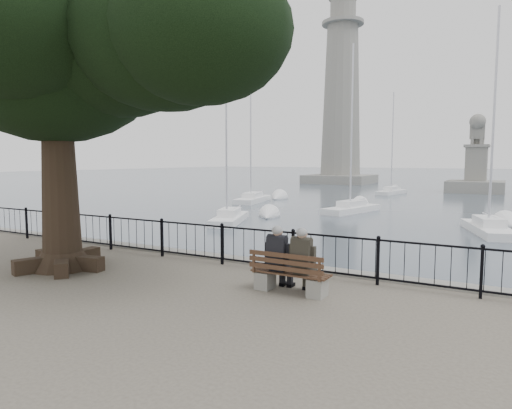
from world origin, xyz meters
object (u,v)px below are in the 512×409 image
Objects in this scene: lighthouse at (341,103)px; lion_monument at (476,173)px; bench at (290,279)px; tree at (80,40)px; person_left at (280,260)px; person_right at (304,263)px.

lighthouse is 25.51m from lion_monument.
lighthouse is at bearing 148.90° from lion_monument.
tree is at bearing -172.08° from bench.
bench is 0.06× the size of lighthouse.
person_left is (-0.27, 0.10, 0.33)m from bench.
lighthouse is (-14.55, 61.67, 6.00)m from tree.
person_right is at bearing -1.13° from person_left.
lion_monument is (0.67, 48.80, 0.58)m from person_left.
lion_monument reaches higher than person_left.
person_right is 48.82m from lion_monument.
lighthouse reaches higher than person_left.
tree is at bearing -96.27° from lion_monument.
person_left is 0.05× the size of lighthouse.
person_right is 0.05× the size of lighthouse.
tree is at bearing -171.55° from person_right.
lighthouse is (-19.33, 60.87, 10.82)m from person_left.
bench is at bearing -90.47° from lion_monument.
tree is 1.15× the size of lion_monument.
lighthouse reaches higher than tree.
tree is 50.08m from lion_monument.
tree reaches higher than lion_monument.
person_right is (0.54, -0.01, 0.00)m from person_left.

